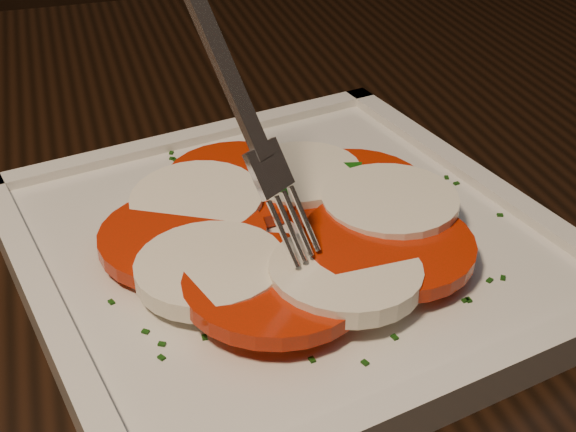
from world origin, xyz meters
name	(u,v)px	position (x,y,z in m)	size (l,w,h in m)	color
table	(214,300)	(-0.30, -0.11, 0.65)	(1.24, 0.87, 0.75)	black
chair	(117,40)	(-0.23, 0.76, 0.53)	(0.47, 0.47, 0.93)	black
plate	(288,249)	(-0.27, -0.21, 0.76)	(0.28, 0.28, 0.01)	silver
caprese_salad	(288,224)	(-0.27, -0.21, 0.77)	(0.23, 0.23, 0.02)	red
fork	(205,64)	(-0.31, -0.21, 0.87)	(0.04, 0.10, 0.17)	white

